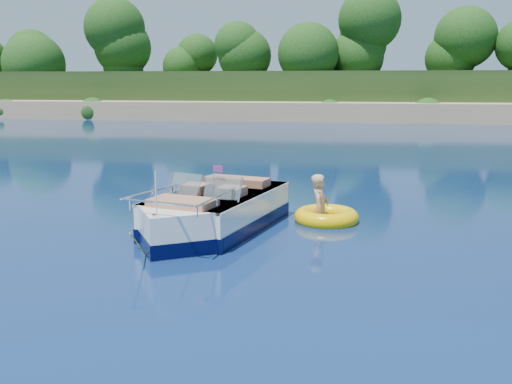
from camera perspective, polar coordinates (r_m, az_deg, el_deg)
ground at (r=11.02m, az=3.27°, el=-5.76°), size 160.00×160.00×0.00m
shoreline at (r=74.30m, az=8.65°, el=9.23°), size 170.00×59.00×6.00m
treeline at (r=51.57m, az=8.44°, el=13.57°), size 150.00×7.12×8.19m
motorboat at (r=12.25m, az=-4.52°, el=-2.35°), size 2.77×5.36×1.82m
tow_tube at (r=13.23m, az=7.06°, el=-2.50°), size 1.79×1.79×0.39m
boy at (r=13.25m, az=6.41°, el=-2.92°), size 0.48×0.91×1.71m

